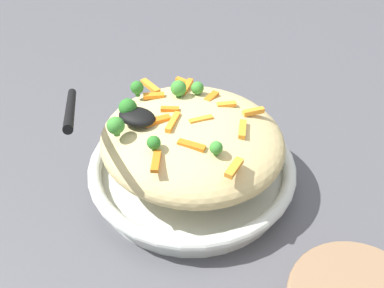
{
  "coord_description": "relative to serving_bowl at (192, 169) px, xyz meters",
  "views": [
    {
      "loc": [
        0.22,
        -0.42,
        0.48
      ],
      "look_at": [
        0.0,
        0.0,
        0.08
      ],
      "focal_mm": 38.85,
      "sensor_mm": 36.0,
      "label": 1
    }
  ],
  "objects": [
    {
      "name": "carrot_piece_8",
      "position": [
        -0.04,
        -0.0,
        0.1
      ],
      "size": [
        0.03,
        0.02,
        0.01
      ],
      "primitive_type": "cube",
      "rotation": [
        0.0,
        0.0,
        3.56
      ],
      "color": "orange",
      "rests_on": "pasta_mound"
    },
    {
      "name": "serving_bowl",
      "position": [
        0.0,
        0.0,
        0.0
      ],
      "size": [
        0.32,
        0.32,
        0.05
      ],
      "color": "silver",
      "rests_on": "ground_plane"
    },
    {
      "name": "broccoli_floret_3",
      "position": [
        -0.08,
        -0.08,
        0.11
      ],
      "size": [
        0.02,
        0.02,
        0.03
      ],
      "color": "#377928",
      "rests_on": "pasta_mound"
    },
    {
      "name": "carrot_piece_12",
      "position": [
        -0.06,
        0.09,
        0.1
      ],
      "size": [
        0.02,
        0.01,
        0.01
      ],
      "primitive_type": "cube",
      "rotation": [
        0.0,
        0.0,
        6.15
      ],
      "color": "orange",
      "rests_on": "pasta_mound"
    },
    {
      "name": "broccoli_floret_0",
      "position": [
        -0.02,
        -0.08,
        0.11
      ],
      "size": [
        0.02,
        0.02,
        0.02
      ],
      "color": "#296820",
      "rests_on": "pasta_mound"
    },
    {
      "name": "broccoli_floret_5",
      "position": [
        0.06,
        -0.05,
        0.11
      ],
      "size": [
        0.02,
        0.02,
        0.02
      ],
      "color": "#377928",
      "rests_on": "pasta_mound"
    },
    {
      "name": "carrot_piece_1",
      "position": [
        0.01,
        -0.0,
        0.1
      ],
      "size": [
        0.03,
        0.03,
        0.01
      ],
      "primitive_type": "cube",
      "rotation": [
        0.0,
        0.0,
        0.84
      ],
      "color": "orange",
      "rests_on": "pasta_mound"
    },
    {
      "name": "carrot_piece_14",
      "position": [
        0.0,
        0.06,
        0.1
      ],
      "size": [
        0.01,
        0.03,
        0.01
      ],
      "primitive_type": "cube",
      "rotation": [
        0.0,
        0.0,
        4.61
      ],
      "color": "orange",
      "rests_on": "pasta_mound"
    },
    {
      "name": "carrot_piece_11",
      "position": [
        -0.04,
        -0.03,
        0.1
      ],
      "size": [
        0.03,
        0.03,
        0.01
      ],
      "primitive_type": "cube",
      "rotation": [
        0.0,
        0.0,
        0.85
      ],
      "color": "orange",
      "rests_on": "pasta_mound"
    },
    {
      "name": "ground_plane",
      "position": [
        0.0,
        0.0,
        -0.03
      ],
      "size": [
        2.4,
        2.4,
        0.0
      ],
      "primitive_type": "plane",
      "color": "#4C4C51"
    },
    {
      "name": "carrot_piece_6",
      "position": [
        -0.1,
        0.05,
        0.1
      ],
      "size": [
        0.04,
        0.03,
        0.01
      ],
      "primitive_type": "cube",
      "rotation": [
        0.0,
        0.0,
        5.85
      ],
      "color": "orange",
      "rests_on": "pasta_mound"
    },
    {
      "name": "carrot_piece_3",
      "position": [
        0.07,
        0.06,
        0.1
      ],
      "size": [
        0.03,
        0.03,
        0.01
      ],
      "primitive_type": "cube",
      "rotation": [
        0.0,
        0.0,
        0.8
      ],
      "color": "orange",
      "rests_on": "pasta_mound"
    },
    {
      "name": "broccoli_floret_4",
      "position": [
        -0.02,
        0.06,
        0.11
      ],
      "size": [
        0.02,
        0.02,
        0.02
      ],
      "color": "#377928",
      "rests_on": "pasta_mound"
    },
    {
      "name": "broccoli_floret_1",
      "position": [
        -0.05,
        0.04,
        0.11
      ],
      "size": [
        0.02,
        0.02,
        0.03
      ],
      "color": "#377928",
      "rests_on": "pasta_mound"
    },
    {
      "name": "carrot_piece_13",
      "position": [
        0.09,
        -0.06,
        0.1
      ],
      "size": [
        0.01,
        0.04,
        0.01
      ],
      "primitive_type": "cube",
      "rotation": [
        0.0,
        0.0,
        1.53
      ],
      "color": "orange",
      "rests_on": "pasta_mound"
    },
    {
      "name": "pasta_mound",
      "position": [
        0.0,
        0.0,
        0.06
      ],
      "size": [
        0.28,
        0.26,
        0.09
      ],
      "primitive_type": "ellipsoid",
      "color": "#D1BA7A",
      "rests_on": "serving_bowl"
    },
    {
      "name": "carrot_piece_10",
      "position": [
        0.07,
        0.01,
        0.1
      ],
      "size": [
        0.02,
        0.04,
        0.01
      ],
      "primitive_type": "cube",
      "rotation": [
        0.0,
        0.0,
        5.05
      ],
      "color": "orange",
      "rests_on": "pasta_mound"
    },
    {
      "name": "serving_spoon",
      "position": [
        -0.09,
        -0.06,
        0.12
      ],
      "size": [
        0.16,
        0.15,
        0.07
      ],
      "color": "black",
      "rests_on": "pasta_mound"
    },
    {
      "name": "carrot_piece_5",
      "position": [
        -0.02,
        -0.02,
        0.1
      ],
      "size": [
        0.02,
        0.04,
        0.01
      ],
      "primitive_type": "cube",
      "rotation": [
        0.0,
        0.0,
        4.89
      ],
      "color": "orange",
      "rests_on": "pasta_mound"
    },
    {
      "name": "carrot_piece_9",
      "position": [
        0.03,
        -0.05,
        0.1
      ],
      "size": [
        0.04,
        0.01,
        0.01
      ],
      "primitive_type": "cube",
      "rotation": [
        0.0,
        0.0,
        3.22
      ],
      "color": "orange",
      "rests_on": "pasta_mound"
    },
    {
      "name": "carrot_piece_7",
      "position": [
        -0.0,
        -0.1,
        0.1
      ],
      "size": [
        0.02,
        0.04,
        0.01
      ],
      "primitive_type": "cube",
      "rotation": [
        0.0,
        0.0,
        2.0
      ],
      "color": "orange",
      "rests_on": "pasta_mound"
    },
    {
      "name": "carrot_piece_4",
      "position": [
        0.03,
        0.05,
        0.1
      ],
      "size": [
        0.03,
        0.02,
        0.01
      ],
      "primitive_type": "cube",
      "rotation": [
        0.0,
        0.0,
        3.78
      ],
      "color": "orange",
      "rests_on": "pasta_mound"
    },
    {
      "name": "carrot_piece_2",
      "position": [
        -0.08,
        0.03,
        0.1
      ],
      "size": [
        0.03,
        0.03,
        0.01
      ],
      "primitive_type": "cube",
      "rotation": [
        0.0,
        0.0,
        0.58
      ],
      "color": "orange",
      "rests_on": "pasta_mound"
    },
    {
      "name": "broccoli_floret_2",
      "position": [
        -0.08,
        -0.04,
        0.11
      ],
      "size": [
        0.03,
        0.03,
        0.03
      ],
      "color": "#296820",
      "rests_on": "pasta_mound"
    },
    {
      "name": "broccoli_floret_6",
      "position": [
        -0.11,
        0.02,
        0.11
      ],
      "size": [
        0.02,
        0.02,
        0.03
      ],
      "color": "#296820",
      "rests_on": "pasta_mound"
    },
    {
      "name": "carrot_piece_0",
      "position": [
        -0.05,
        0.07,
        0.1
      ],
      "size": [
        0.02,
        0.04,
        0.01
      ],
      "primitive_type": "cube",
      "rotation": [
        0.0,
        0.0,
        1.75
      ],
      "color": "orange",
      "rests_on": "pasta_mound"
    }
  ]
}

